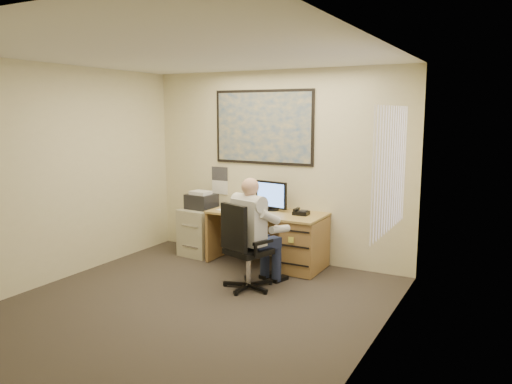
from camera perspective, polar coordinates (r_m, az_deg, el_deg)
The scene contains 8 objects.
room_shell at distance 5.24m, azimuth -8.47°, elevation 0.65°, with size 4.00×4.50×2.70m.
desk at distance 6.84m, azimuth 3.83°, elevation -5.02°, with size 1.60×0.97×1.15m.
world_map at distance 7.19m, azimuth 0.82°, elevation 7.41°, with size 1.56×0.03×1.06m, color #1E4C93.
wall_calendar at distance 7.64m, azimuth -4.16°, elevation 1.31°, with size 0.28×0.01×0.42m, color white.
window_blinds at distance 5.11m, azimuth 15.27°, elevation 2.47°, with size 0.06×1.40×1.30m, color silver, non-canonical shape.
filing_cabinet at distance 7.53m, azimuth -6.21°, elevation -4.00°, with size 0.55×0.64×0.96m.
office_chair at distance 6.03m, azimuth -0.94°, elevation -8.29°, with size 0.80×0.80×1.06m.
person at distance 6.01m, azimuth -0.73°, elevation -4.75°, with size 0.56×0.80×1.35m, color silver, non-canonical shape.
Camera 1 is at (3.11, -4.15, 2.11)m, focal length 35.00 mm.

